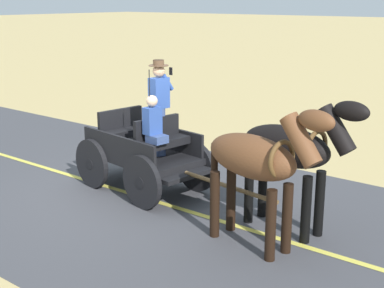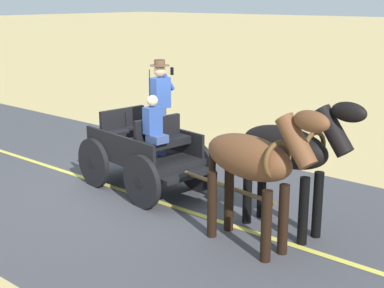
{
  "view_description": "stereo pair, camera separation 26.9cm",
  "coord_description": "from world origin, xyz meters",
  "px_view_note": "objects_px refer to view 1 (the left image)",
  "views": [
    {
      "loc": [
        6.82,
        7.12,
        3.57
      ],
      "look_at": [
        -0.37,
        1.4,
        1.1
      ],
      "focal_mm": 50.84,
      "sensor_mm": 36.0,
      "label": 1
    },
    {
      "loc": [
        6.65,
        7.32,
        3.57
      ],
      "look_at": [
        -0.37,
        1.4,
        1.1
      ],
      "focal_mm": 50.84,
      "sensor_mm": 36.0,
      "label": 2
    }
  ],
  "objects_px": {
    "horse_off_side": "(257,161)",
    "traffic_cone": "(145,131)",
    "horse_near_side": "(291,150)",
    "horse_drawn_carriage": "(146,149)"
  },
  "relations": [
    {
      "from": "horse_near_side",
      "to": "traffic_cone",
      "type": "distance_m",
      "value": 6.41
    },
    {
      "from": "horse_off_side",
      "to": "traffic_cone",
      "type": "relative_size",
      "value": 4.42
    },
    {
      "from": "traffic_cone",
      "to": "horse_drawn_carriage",
      "type": "bearing_deg",
      "value": 43.57
    },
    {
      "from": "horse_off_side",
      "to": "traffic_cone",
      "type": "xyz_separation_m",
      "value": [
        -3.57,
        -5.58,
        -1.07
      ]
    },
    {
      "from": "horse_near_side",
      "to": "horse_off_side",
      "type": "xyz_separation_m",
      "value": [
        0.81,
        -0.11,
        0.0
      ]
    },
    {
      "from": "horse_drawn_carriage",
      "to": "traffic_cone",
      "type": "bearing_deg",
      "value": -136.43
    },
    {
      "from": "horse_drawn_carriage",
      "to": "traffic_cone",
      "type": "height_order",
      "value": "horse_drawn_carriage"
    },
    {
      "from": "horse_near_side",
      "to": "traffic_cone",
      "type": "xyz_separation_m",
      "value": [
        -2.75,
        -5.68,
        -1.07
      ]
    },
    {
      "from": "horse_near_side",
      "to": "horse_drawn_carriage",
      "type": "bearing_deg",
      "value": -89.81
    },
    {
      "from": "horse_near_side",
      "to": "horse_off_side",
      "type": "height_order",
      "value": "same"
    }
  ]
}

